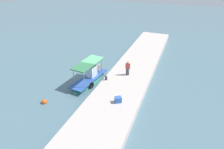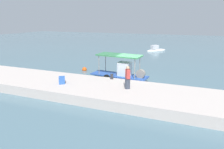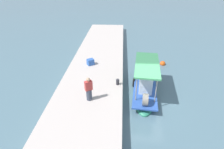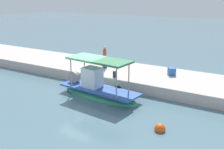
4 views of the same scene
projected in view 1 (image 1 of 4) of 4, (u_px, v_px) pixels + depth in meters
The scene contains 7 objects.
ground_plane at pixel (93, 77), 21.84m from camera, with size 120.00×120.00×0.00m, color slate.
dock_quay at pixel (127, 81), 20.31m from camera, with size 36.00×4.75×0.72m, color beige.
main_fishing_boat at pixel (90, 79), 20.65m from camera, with size 5.65×2.19×2.79m.
fisherman_near_bollard at pixel (128, 69), 20.46m from camera, with size 0.50×0.53×1.65m.
mooring_bollard at pixel (106, 78), 19.74m from camera, with size 0.24×0.24×0.43m, color #2D2D33.
cargo_crate at pixel (118, 100), 16.35m from camera, with size 0.57×0.46×0.53m, color #3262B8.
marker_buoy at pixel (44, 102), 17.49m from camera, with size 0.53×0.53×0.53m.
Camera 1 is at (-16.73, -9.07, 10.96)m, focal length 29.55 mm.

